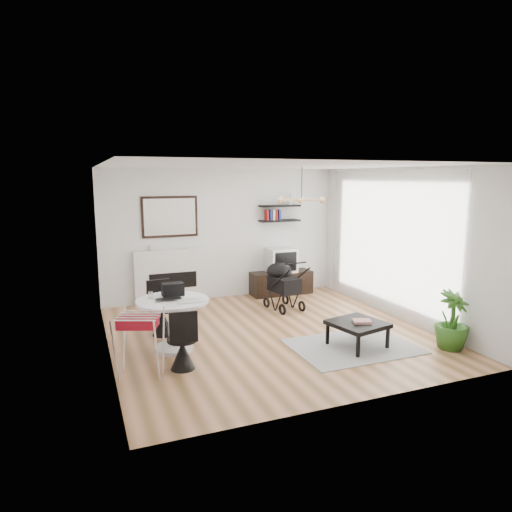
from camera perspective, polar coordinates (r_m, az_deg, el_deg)
name	(u,v)px	position (r m, az deg, el deg)	size (l,w,h in m)	color
floor	(269,333)	(7.58, 1.69, -9.64)	(5.00, 5.00, 0.00)	brown
ceiling	(270,166)	(7.15, 1.81, 11.22)	(5.00, 5.00, 0.00)	white
wall_back	(223,234)	(9.57, -4.18, 2.75)	(5.00, 5.00, 0.00)	white
wall_left	(105,263)	(6.68, -18.37, -0.83)	(5.00, 5.00, 0.00)	white
wall_right	(398,244)	(8.54, 17.36, 1.46)	(5.00, 5.00, 0.00)	white
sheer_curtain	(387,243)	(8.63, 16.01, 1.62)	(0.04, 3.60, 2.60)	white
fireplace	(172,270)	(9.34, -10.45, -1.71)	(1.50, 0.17, 2.16)	white
shelf_lower	(280,221)	(9.86, 2.96, 4.43)	(0.90, 0.25, 0.04)	black
shelf_upper	(280,206)	(9.84, 2.98, 6.29)	(0.90, 0.25, 0.04)	black
pendant_lamp	(301,200)	(7.73, 5.70, 6.99)	(0.90, 0.90, 0.10)	tan
tv_console	(281,283)	(9.98, 3.16, -3.36)	(1.34, 0.47, 0.50)	black
crt_tv	(281,260)	(9.87, 3.13, -0.49)	(0.60, 0.52, 0.52)	silver
dining_table	(173,317)	(6.84, -10.33, -7.49)	(1.06, 1.06, 0.77)	white
laptop	(169,300)	(6.68, -10.81, -5.45)	(0.37, 0.24, 0.03)	black
black_bag	(173,289)	(6.97, -10.37, -4.10)	(0.32, 0.19, 0.19)	black
newspaper	(190,300)	(6.66, -8.29, -5.52)	(0.35, 0.29, 0.01)	silver
drinking_glass	(151,295)	(6.88, -13.04, -4.77)	(0.06, 0.06, 0.10)	white
chair_far	(162,318)	(7.59, -11.63, -7.60)	(0.43, 0.44, 0.88)	black
chair_near	(183,350)	(6.24, -9.16, -11.55)	(0.40, 0.42, 0.84)	black
drying_rack	(140,344)	(6.07, -14.32, -10.60)	(0.71, 0.69, 0.83)	white
stroller	(283,287)	(8.87, 3.34, -3.88)	(0.61, 0.86, 1.00)	black
rug	(353,346)	(7.17, 12.02, -10.98)	(1.83, 1.32, 0.01)	#9B9B9B
coffee_table	(358,325)	(7.08, 12.59, -8.38)	(0.87, 0.87, 0.38)	black
magazines	(362,321)	(7.04, 13.10, -7.96)	(0.26, 0.20, 0.04)	#B8332E
potted_plant	(452,320)	(7.40, 23.31, -7.38)	(0.49, 0.49, 0.88)	#2E621C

